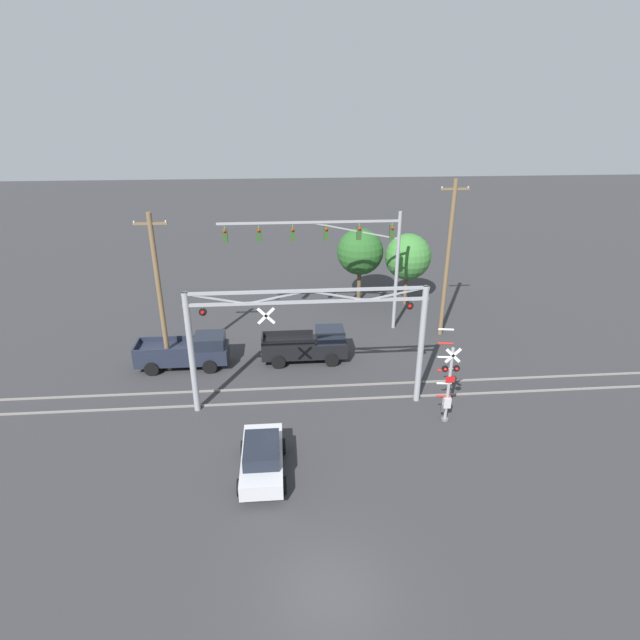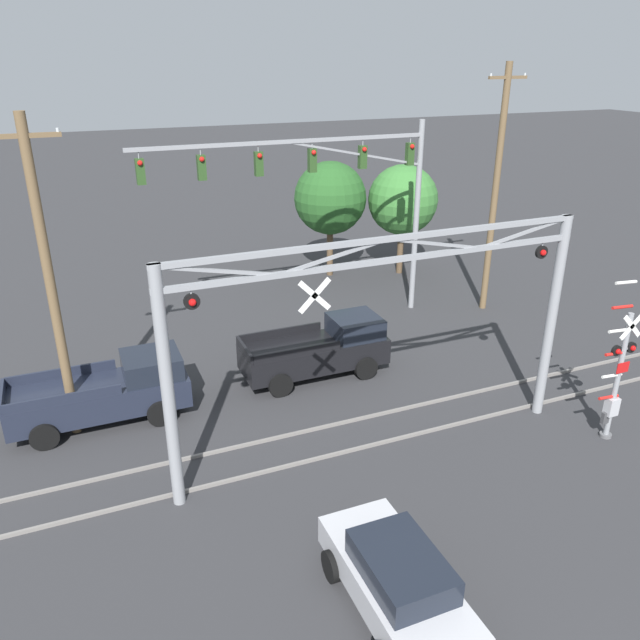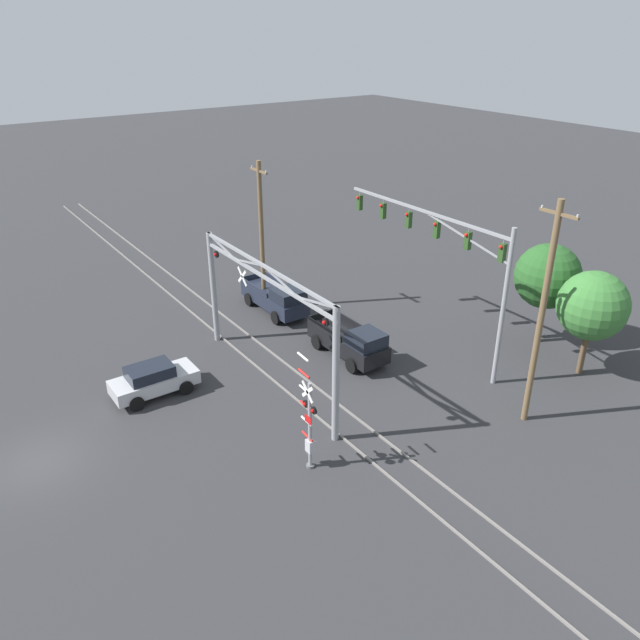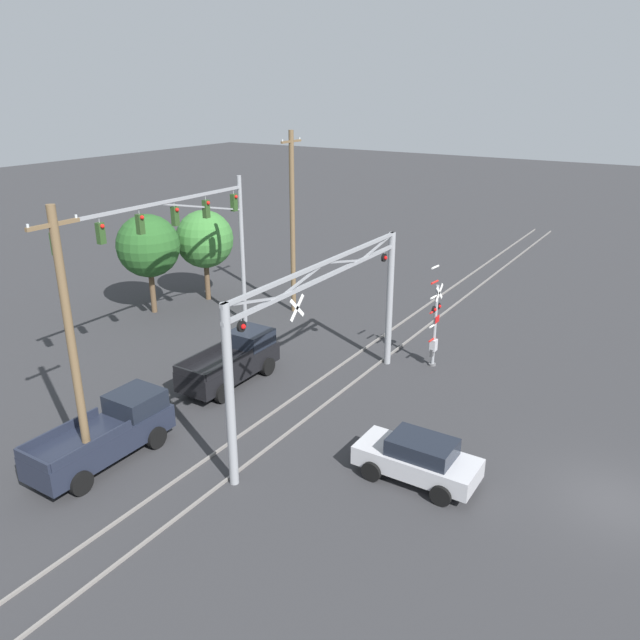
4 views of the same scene
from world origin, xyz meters
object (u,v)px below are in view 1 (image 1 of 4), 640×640
at_px(background_tree_beyond_span, 408,257).
at_px(utility_pole_left, 160,293).
at_px(crossing_gantry, 308,334).
at_px(crossing_signal_mast, 448,386).
at_px(traffic_signal_span, 346,247).
at_px(sedan_waiting, 262,457).
at_px(utility_pole_right, 448,259).
at_px(pickup_truck_lead, 308,345).
at_px(pickup_truck_following, 187,352).
at_px(background_tree_far_left_verge, 360,252).

bearing_deg(background_tree_beyond_span, utility_pole_left, -150.34).
height_order(crossing_gantry, background_tree_beyond_span, crossing_gantry).
relative_size(crossing_signal_mast, traffic_signal_span, 0.43).
bearing_deg(sedan_waiting, utility_pole_right, 48.25).
xyz_separation_m(pickup_truck_lead, pickup_truck_following, (-7.27, -0.26, 0.00)).
xyz_separation_m(sedan_waiting, utility_pole_right, (11.84, 13.26, 4.52)).
height_order(crossing_signal_mast, utility_pole_right, utility_pole_right).
xyz_separation_m(crossing_gantry, pickup_truck_lead, (0.30, 5.04, -3.12)).
distance_m(background_tree_beyond_span, background_tree_far_left_verge, 3.70).
bearing_deg(sedan_waiting, crossing_gantry, 66.23).
relative_size(crossing_signal_mast, sedan_waiting, 1.22).
bearing_deg(crossing_signal_mast, background_tree_far_left_verge, 95.77).
xyz_separation_m(pickup_truck_lead, sedan_waiting, (-2.57, -10.19, -0.17)).
bearing_deg(crossing_signal_mast, pickup_truck_following, 153.74).
bearing_deg(crossing_gantry, pickup_truck_following, 145.61).
height_order(background_tree_beyond_span, background_tree_far_left_verge, background_tree_far_left_verge).
xyz_separation_m(pickup_truck_lead, utility_pole_left, (-8.34, -0.54, 3.83)).
bearing_deg(traffic_signal_span, sedan_waiting, -110.23).
distance_m(pickup_truck_following, sedan_waiting, 10.99).
distance_m(crossing_signal_mast, utility_pole_right, 11.01).
relative_size(crossing_gantry, crossing_signal_mast, 2.34).
height_order(pickup_truck_following, sedan_waiting, pickup_truck_following).
xyz_separation_m(utility_pole_left, utility_pole_right, (17.62, 3.61, 0.52)).
bearing_deg(sedan_waiting, crossing_signal_mast, 19.67).
bearing_deg(background_tree_beyond_span, pickup_truck_lead, -132.69).
relative_size(crossing_gantry, pickup_truck_lead, 2.30).
height_order(sedan_waiting, background_tree_far_left_verge, background_tree_far_left_verge).
xyz_separation_m(crossing_gantry, background_tree_beyond_span, (8.48, 13.91, -0.27)).
xyz_separation_m(utility_pole_left, background_tree_far_left_verge, (13.00, 10.50, -0.81)).
distance_m(crossing_gantry, background_tree_beyond_span, 16.30).
relative_size(traffic_signal_span, background_tree_beyond_span, 2.12).
distance_m(utility_pole_left, background_tree_far_left_verge, 16.74).
relative_size(traffic_signal_span, background_tree_far_left_verge, 2.04).
distance_m(sedan_waiting, utility_pole_left, 11.94).
bearing_deg(crossing_gantry, sedan_waiting, -113.77).
xyz_separation_m(crossing_gantry, pickup_truck_following, (-6.98, 4.77, -3.12)).
height_order(sedan_waiting, utility_pole_left, utility_pole_left).
relative_size(crossing_gantry, utility_pole_right, 1.14).
xyz_separation_m(crossing_signal_mast, background_tree_far_left_verge, (-1.71, 16.96, 2.03)).
relative_size(sedan_waiting, utility_pole_left, 0.45).
relative_size(crossing_gantry, traffic_signal_span, 0.99).
distance_m(crossing_gantry, traffic_signal_span, 10.07).
distance_m(traffic_signal_span, background_tree_far_left_verge, 6.20).
bearing_deg(pickup_truck_lead, utility_pole_right, 18.35).
relative_size(crossing_signal_mast, pickup_truck_lead, 0.98).
bearing_deg(background_tree_beyond_span, utility_pole_right, -79.42).
height_order(traffic_signal_span, utility_pole_left, utility_pole_left).
bearing_deg(crossing_gantry, pickup_truck_lead, 86.64).
xyz_separation_m(utility_pole_left, background_tree_beyond_span, (16.53, 9.41, -0.98)).
distance_m(sedan_waiting, background_tree_beyond_span, 22.10).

